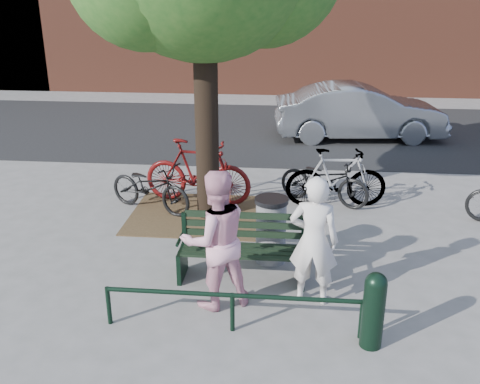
# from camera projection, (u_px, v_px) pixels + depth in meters

# --- Properties ---
(ground) EXTENTS (90.00, 90.00, 0.00)m
(ground) POSITION_uv_depth(u_px,v_px,m) (242.00, 279.00, 7.51)
(ground) COLOR gray
(ground) RESTS_ON ground
(dirt_pit) EXTENTS (2.40, 2.00, 0.02)m
(dirt_pit) POSITION_uv_depth(u_px,v_px,m) (198.00, 215.00, 9.64)
(dirt_pit) COLOR brown
(dirt_pit) RESTS_ON ground
(road) EXTENTS (40.00, 7.00, 0.01)m
(road) POSITION_uv_depth(u_px,v_px,m) (269.00, 130.00, 15.41)
(road) COLOR black
(road) RESTS_ON ground
(park_bench) EXTENTS (1.74, 0.54, 0.97)m
(park_bench) POSITION_uv_depth(u_px,v_px,m) (242.00, 246.00, 7.41)
(park_bench) COLOR black
(park_bench) RESTS_ON ground
(guard_railing) EXTENTS (3.06, 0.06, 0.51)m
(guard_railing) POSITION_uv_depth(u_px,v_px,m) (232.00, 301.00, 6.25)
(guard_railing) COLOR black
(guard_railing) RESTS_ON ground
(person_left) EXTENTS (0.68, 0.50, 1.72)m
(person_left) POSITION_uv_depth(u_px,v_px,m) (314.00, 241.00, 6.71)
(person_left) COLOR beige
(person_left) RESTS_ON ground
(person_right) EXTENTS (1.10, 1.00, 1.82)m
(person_right) POSITION_uv_depth(u_px,v_px,m) (215.00, 240.00, 6.62)
(person_right) COLOR pink
(person_right) RESTS_ON ground
(bollard) EXTENTS (0.25, 0.25, 0.94)m
(bollard) POSITION_uv_depth(u_px,v_px,m) (374.00, 308.00, 5.94)
(bollard) COLOR black
(bollard) RESTS_ON ground
(litter_bin) EXTENTS (0.49, 0.49, 1.00)m
(litter_bin) POSITION_uv_depth(u_px,v_px,m) (271.00, 230.00, 7.85)
(litter_bin) COLOR gray
(litter_bin) RESTS_ON ground
(bicycle_a) EXTENTS (1.84, 1.28, 0.92)m
(bicycle_a) POSITION_uv_depth(u_px,v_px,m) (150.00, 187.00, 9.70)
(bicycle_a) COLOR black
(bicycle_a) RESTS_ON ground
(bicycle_b) EXTENTS (2.12, 0.87, 1.23)m
(bicycle_b) POSITION_uv_depth(u_px,v_px,m) (197.00, 172.00, 10.00)
(bicycle_b) COLOR #4E0B0B
(bicycle_b) RESTS_ON ground
(bicycle_c) EXTENTS (1.84, 1.26, 0.92)m
(bicycle_c) POSITION_uv_depth(u_px,v_px,m) (324.00, 180.00, 10.03)
(bicycle_c) COLOR black
(bicycle_c) RESTS_ON ground
(bicycle_d) EXTENTS (1.90, 0.68, 1.12)m
(bicycle_d) POSITION_uv_depth(u_px,v_px,m) (336.00, 178.00, 9.85)
(bicycle_d) COLOR gray
(bicycle_d) RESTS_ON ground
(parked_car) EXTENTS (4.60, 1.99, 1.47)m
(parked_car) POSITION_uv_depth(u_px,v_px,m) (359.00, 112.00, 14.31)
(parked_car) COLOR gray
(parked_car) RESTS_ON ground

